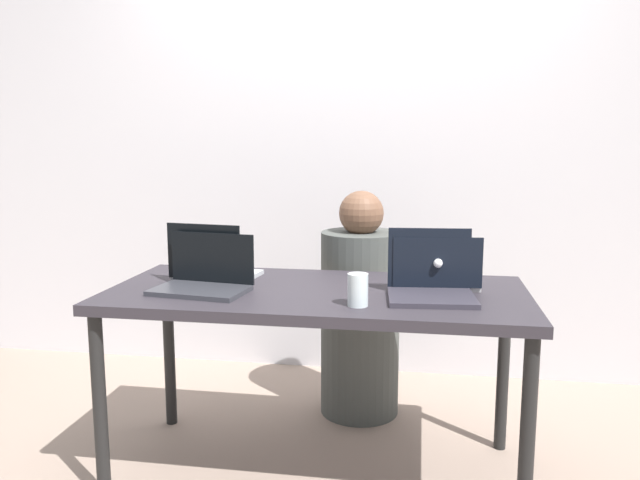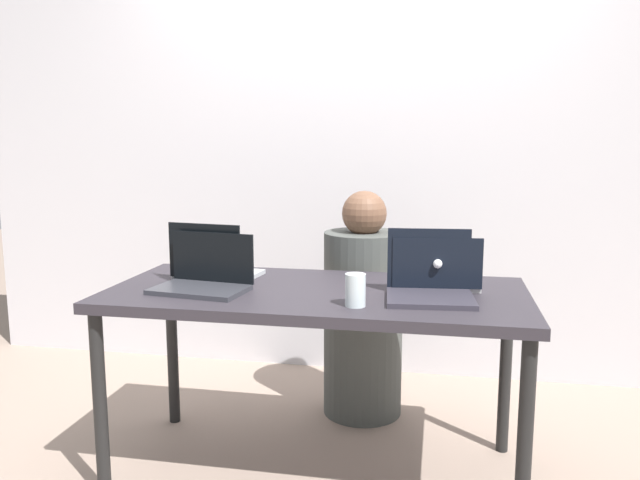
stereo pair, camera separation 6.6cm
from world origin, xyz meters
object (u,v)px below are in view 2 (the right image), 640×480
at_px(laptop_front_right, 430,284).
at_px(laptop_back_left, 214,267).
at_px(laptop_back_right, 435,277).
at_px(person_at_center, 363,316).
at_px(laptop_front_left, 204,278).
at_px(water_glass_right, 355,292).

relative_size(laptop_front_right, laptop_back_left, 0.95).
bearing_deg(laptop_back_right, person_at_center, -61.27).
xyz_separation_m(laptop_front_right, laptop_back_left, (-0.87, 0.15, -0.00)).
height_order(person_at_center, laptop_front_left, person_at_center).
relative_size(person_at_center, laptop_front_right, 3.32).
bearing_deg(laptop_back_right, laptop_front_right, 77.58).
bearing_deg(water_glass_right, person_at_center, 94.88).
bearing_deg(laptop_front_right, person_at_center, 111.47).
xyz_separation_m(laptop_back_left, water_glass_right, (0.62, -0.31, -0.00)).
relative_size(laptop_front_right, laptop_front_left, 0.88).
distance_m(person_at_center, water_glass_right, 0.87).
bearing_deg(water_glass_right, laptop_front_right, 33.43).
distance_m(laptop_back_right, laptop_back_left, 0.89).
bearing_deg(person_at_center, water_glass_right, 98.99).
distance_m(laptop_front_right, laptop_front_left, 0.84).
xyz_separation_m(laptop_front_left, water_glass_right, (0.60, -0.12, 0.00)).
xyz_separation_m(laptop_back_right, laptop_front_left, (-0.86, -0.19, 0.00)).
distance_m(person_at_center, laptop_front_left, 0.91).
bearing_deg(person_at_center, laptop_front_right, 120.43).
xyz_separation_m(person_at_center, laptop_front_left, (-0.53, -0.68, 0.31)).
height_order(laptop_front_left, water_glass_right, laptop_front_left).
bearing_deg(laptop_back_left, laptop_front_left, 106.55).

